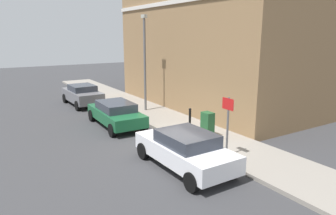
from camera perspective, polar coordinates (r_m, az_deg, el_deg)
The scene contains 10 objects.
ground at distance 13.92m, azimuth 0.33°, elevation -6.55°, with size 80.00×80.00×0.00m, color #38383A.
sidewalk at distance 19.76m, azimuth -4.58°, elevation -0.39°, with size 2.79×30.00×0.15m, color gray.
corner_building at distance 21.19m, azimuth 9.20°, elevation 13.24°, with size 7.47×13.86×9.55m.
car_white at distance 11.19m, azimuth 3.17°, elevation -7.63°, with size 1.96×4.24×1.38m.
car_green at distance 16.49m, azimuth -9.58°, elevation -1.03°, with size 1.95×4.35×1.31m.
car_grey at distance 21.96m, azimuth -15.48°, elevation 2.34°, with size 1.91×3.98×1.41m.
utility_cabinet at distance 14.25m, azimuth 7.27°, elevation -3.30°, with size 0.46×0.61×1.15m.
bollard_near_cabinet at distance 15.44m, azimuth 4.05°, elevation -1.84°, with size 0.14×0.14×1.04m.
street_sign at distance 11.88m, azimuth 10.95°, elevation -1.88°, with size 0.08×0.60×2.30m.
lamppost at distance 18.85m, azimuth -4.30°, elevation 8.91°, with size 0.20×0.44×5.72m.
Camera 1 is at (-7.02, -11.06, 4.70)m, focal length 33.11 mm.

